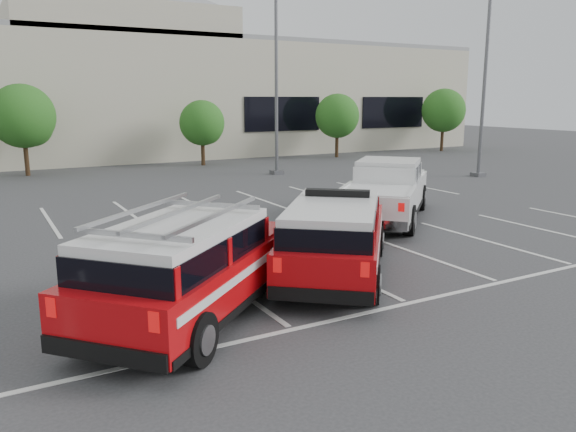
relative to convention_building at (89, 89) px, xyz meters
name	(u,v)px	position (x,y,z in m)	size (l,w,h in m)	color
ground	(331,267)	(-0.18, -31.86, -4.72)	(120.00, 120.00, 0.00)	#343436
stall_markings	(252,230)	(-0.18, -27.36, -4.71)	(23.00, 15.00, 0.01)	silver
convention_building	(89,89)	(0.00, 0.00, 0.00)	(60.00, 16.99, 13.20)	#B5AE99
tree_mid_left	(24,118)	(-5.09, -9.82, -1.68)	(3.37, 3.37, 4.85)	#3F2B19
tree_mid_right	(203,124)	(4.91, -9.82, -2.22)	(2.77, 2.77, 3.99)	#3F2B19
tree_right	(338,117)	(14.91, -9.82, -1.95)	(3.07, 3.07, 4.42)	#3F2B19
tree_far_right	(444,112)	(24.91, -9.82, -1.68)	(3.37, 3.37, 4.85)	#3F2B19
light_pole_mid	(276,77)	(6.82, -15.86, 0.47)	(0.90, 0.60, 10.24)	#59595E
light_pole_right	(485,76)	(15.82, -21.86, 0.47)	(0.90, 0.60, 10.24)	#59595E
fire_chief_suv	(335,242)	(-0.48, -32.46, -3.91)	(5.13, 5.62, 1.97)	#B0080C
white_pickup	(386,196)	(4.57, -28.03, -3.92)	(6.28, 6.09, 2.00)	silver
ladder_suv	(191,275)	(-4.27, -33.34, -3.85)	(5.52, 5.30, 2.17)	#B0080C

